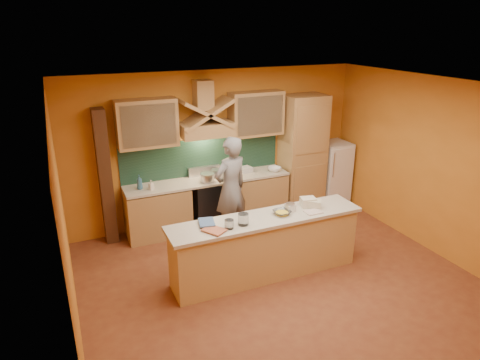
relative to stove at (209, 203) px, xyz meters
name	(u,v)px	position (x,y,z in m)	size (l,w,h in m)	color
floor	(281,283)	(0.30, -2.20, -0.45)	(5.50, 5.00, 0.01)	brown
ceiling	(288,88)	(0.30, -2.20, 2.35)	(5.50, 5.00, 0.01)	white
wall_back	(217,147)	(0.30, 0.30, 0.95)	(5.50, 0.02, 2.80)	orange
wall_front	(430,296)	(0.30, -4.70, 0.95)	(5.50, 0.02, 2.80)	orange
wall_left	(65,231)	(-2.45, -2.20, 0.95)	(0.02, 5.00, 2.80)	orange
wall_right	(436,167)	(3.05, -2.20, 0.95)	(0.02, 5.00, 2.80)	orange
base_cabinet_left	(158,213)	(-0.95, 0.00, -0.02)	(1.10, 0.60, 0.86)	tan
base_cabinet_right	(256,196)	(0.95, 0.00, -0.02)	(1.10, 0.60, 0.86)	tan
counter_top	(208,180)	(0.00, 0.00, 0.45)	(3.00, 0.62, 0.04)	beige
stove	(209,203)	(0.00, 0.00, 0.00)	(0.60, 0.58, 0.90)	black
backsplash	(203,157)	(0.00, 0.28, 0.80)	(3.00, 0.03, 0.70)	#173428
range_hood	(206,129)	(0.00, 0.05, 1.37)	(0.92, 0.50, 0.24)	tan
hood_chimney	(203,95)	(0.00, 0.15, 1.95)	(0.30, 0.30, 0.50)	tan
upper_cabinet_left	(147,123)	(-1.00, 0.12, 1.55)	(1.00, 0.35, 0.80)	tan
upper_cabinet_right	(256,114)	(1.00, 0.12, 1.55)	(1.00, 0.35, 0.80)	tan
pantry_column	(302,154)	(1.95, 0.00, 0.70)	(0.80, 0.60, 2.30)	tan
fridge	(332,173)	(2.70, 0.00, 0.20)	(0.58, 0.60, 1.30)	white
trim_column_left	(105,178)	(-1.75, 0.15, 0.70)	(0.20, 0.30, 2.30)	#472816
island_body	(266,248)	(0.20, -1.90, -0.01)	(2.80, 0.55, 0.88)	tan
island_top	(266,219)	(0.20, -1.90, 0.47)	(2.90, 0.62, 0.05)	beige
person	(231,189)	(0.19, -0.59, 0.46)	(0.66, 0.44, 1.82)	gray
pot_large	(207,179)	(-0.06, -0.13, 0.53)	(0.24, 0.24, 0.15)	#B5B4BC
pot_small	(217,175)	(0.17, 0.03, 0.51)	(0.22, 0.22, 0.13)	#B3B3BA
soap_bottle_a	(151,185)	(-1.05, -0.10, 0.55)	(0.07, 0.08, 0.17)	silver
soap_bottle_b	(139,182)	(-1.22, -0.01, 0.60)	(0.10, 0.10, 0.25)	#2F6083
bowl_back	(275,169)	(1.29, -0.10, 0.51)	(0.25, 0.25, 0.08)	white
dish_rack	(245,170)	(0.77, 0.09, 0.51)	(0.25, 0.19, 0.09)	silver
book_lower	(209,234)	(-0.74, -2.08, 0.51)	(0.22, 0.29, 0.03)	#BE6443
book_upper	(199,223)	(-0.77, -1.76, 0.53)	(0.21, 0.29, 0.02)	#456699
jar_large	(243,219)	(-0.21, -1.99, 0.58)	(0.15, 0.15, 0.16)	silver
jar_small	(229,224)	(-0.43, -2.02, 0.56)	(0.12, 0.12, 0.13)	silver
kitchen_scale	(290,208)	(0.61, -1.86, 0.55)	(0.13, 0.13, 0.11)	white
mixing_bowl	(282,212)	(0.45, -1.91, 0.53)	(0.25, 0.25, 0.06)	silver
cloth	(313,212)	(0.90, -2.03, 0.50)	(0.24, 0.18, 0.02)	beige
grocery_bag_a	(308,202)	(0.94, -1.82, 0.57)	(0.22, 0.17, 0.14)	beige
grocery_bag_b	(314,204)	(1.01, -1.89, 0.55)	(0.19, 0.15, 0.12)	beige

